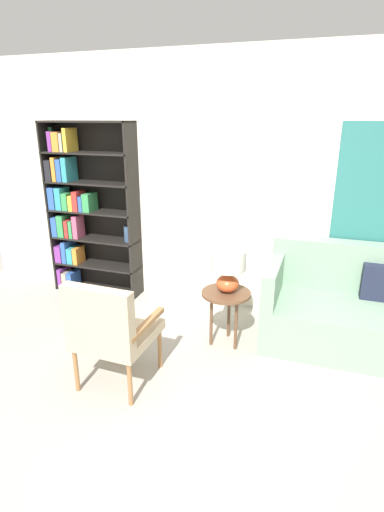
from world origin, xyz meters
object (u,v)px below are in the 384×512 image
bookshelf (82,211)px  table_lamp (228,266)px  armchair (110,327)px  couch (379,315)px  side_table (226,299)px

bookshelf → table_lamp: size_ratio=5.03×
armchair → couch: size_ratio=0.44×
armchair → table_lamp: 1.18m
bookshelf → couch: (3.29, -0.28, -0.67)m
bookshelf → side_table: 2.13m
armchair → side_table: size_ratio=1.72×
armchair → side_table: armchair is taller
bookshelf → couch: bookshelf is taller
bookshelf → couch: size_ratio=0.98×
side_table → table_lamp: (0.01, 0.02, 0.31)m
couch → table_lamp: (-1.35, -0.39, 0.45)m
side_table → table_lamp: table_lamp is taller
armchair → side_table: 1.14m
bookshelf → couch: 3.37m
bookshelf → armchair: size_ratio=2.20×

